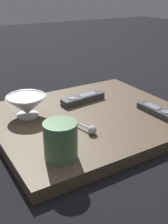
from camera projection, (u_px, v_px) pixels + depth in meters
name	position (u px, v px, depth m)	size (l,w,h in m)	color
ground_plane	(89.00, 124.00, 1.02)	(6.00, 6.00, 0.00)	black
table	(89.00, 119.00, 1.02)	(0.67, 0.58, 0.04)	#4C3D2D
cereal_bowl	(27.00, 105.00, 0.98)	(0.14, 0.14, 0.08)	silver
coffee_mug	(61.00, 141.00, 0.73)	(0.09, 0.09, 0.10)	#4C724C
teaspoon	(90.00, 129.00, 0.87)	(0.05, 0.15, 0.03)	#A3A5B2
tv_remote_near	(156.00, 111.00, 1.01)	(0.05, 0.16, 0.02)	#38383D
tv_remote_far	(83.00, 99.00, 1.11)	(0.19, 0.06, 0.03)	#38383D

